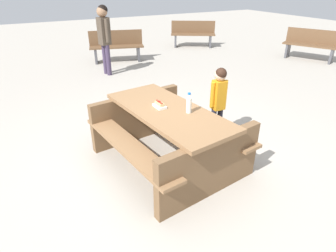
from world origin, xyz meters
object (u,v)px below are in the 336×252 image
(bystander_adult, at_px, (104,31))
(hotdog_tray, at_px, (160,105))
(child_in_coat, at_px, (219,95))
(park_bench_mid, at_px, (311,44))
(picnic_table, at_px, (168,132))
(park_bench_far, at_px, (193,33))
(soda_bottle, at_px, (189,104))
(park_bench_near, at_px, (117,45))

(bystander_adult, bearing_deg, hotdog_tray, 172.02)
(child_in_coat, bearing_deg, park_bench_mid, -64.54)
(picnic_table, xyz_separation_m, park_bench_far, (5.85, -4.14, 0.00))
(hotdog_tray, height_order, bystander_adult, bystander_adult)
(soda_bottle, xyz_separation_m, hotdog_tray, (0.30, 0.23, -0.08))
(soda_bottle, bearing_deg, park_bench_far, -33.25)
(park_bench_near, xyz_separation_m, bystander_adult, (-1.09, 0.64, 0.59))
(soda_bottle, xyz_separation_m, bystander_adult, (4.31, -0.33, 0.17))
(picnic_table, distance_m, bystander_adult, 4.19)
(park_bench_mid, height_order, bystander_adult, bystander_adult)
(picnic_table, height_order, child_in_coat, child_in_coat)
(picnic_table, distance_m, hotdog_tray, 0.36)
(picnic_table, xyz_separation_m, child_in_coat, (0.19, -0.91, 0.25))
(picnic_table, bearing_deg, child_in_coat, -78.09)
(picnic_table, relative_size, park_bench_far, 1.32)
(picnic_table, distance_m, soda_bottle, 0.49)
(picnic_table, relative_size, hotdog_tray, 10.70)
(park_bench_mid, bearing_deg, park_bench_far, 32.93)
(picnic_table, bearing_deg, park_bench_near, -12.37)
(hotdog_tray, distance_m, bystander_adult, 4.06)
(picnic_table, bearing_deg, bystander_adult, -6.95)
(picnic_table, relative_size, park_bench_near, 1.27)
(child_in_coat, height_order, park_bench_near, child_in_coat)
(park_bench_mid, distance_m, bystander_adult, 5.88)
(park_bench_far, height_order, bystander_adult, bystander_adult)
(soda_bottle, height_order, park_bench_far, soda_bottle)
(soda_bottle, xyz_separation_m, park_bench_mid, (2.89, -6.01, -0.41))
(park_bench_mid, relative_size, bystander_adult, 0.94)
(soda_bottle, relative_size, bystander_adult, 0.15)
(hotdog_tray, bearing_deg, soda_bottle, -142.14)
(picnic_table, distance_m, park_bench_mid, 6.74)
(park_bench_near, bearing_deg, park_bench_mid, -116.45)
(hotdog_tray, xyz_separation_m, park_bench_far, (5.74, -4.20, -0.33))
(park_bench_far, bearing_deg, bystander_adult, 115.51)
(child_in_coat, bearing_deg, bystander_adult, 5.98)
(bystander_adult, bearing_deg, park_bench_far, -64.49)
(soda_bottle, relative_size, park_bench_far, 0.17)
(park_bench_near, bearing_deg, picnic_table, 167.63)
(soda_bottle, bearing_deg, park_bench_near, -10.17)
(park_bench_near, bearing_deg, bystander_adult, 149.56)
(park_bench_near, xyz_separation_m, park_bench_far, (0.65, -2.99, 0.00))
(child_in_coat, relative_size, park_bench_mid, 0.72)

